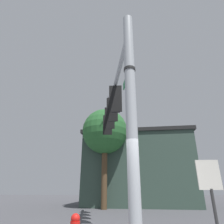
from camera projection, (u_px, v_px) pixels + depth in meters
name	position (u px, v px, depth m)	size (l,w,h in m)	color
signal_pole	(131.00, 113.00, 4.92)	(0.29, 0.29, 6.37)	#ADB2B7
mast_arm	(113.00, 93.00, 9.42)	(0.16, 0.16, 7.73)	#ADB2B7
traffic_light_nearest_pole	(116.00, 100.00, 8.35)	(0.54, 0.49, 1.31)	black
traffic_light_mid_inner	(112.00, 111.00, 9.49)	(0.54, 0.49, 1.31)	black
traffic_light_mid_outer	(110.00, 119.00, 10.63)	(0.54, 0.49, 1.31)	black
traffic_light_arm_end	(108.00, 126.00, 11.77)	(0.54, 0.49, 1.31)	black
street_name_sign	(128.00, 74.00, 5.61)	(0.34, 1.15, 0.22)	#147238
bird_flying	(109.00, 97.00, 13.90)	(0.25, 0.26, 0.08)	gray
storefront_building	(138.00, 169.00, 18.13)	(10.01, 8.58, 6.05)	#33473D
tree_by_storefront	(105.00, 132.00, 15.61)	(3.59, 3.59, 7.47)	#4C3823
historical_marker	(211.00, 189.00, 5.03)	(0.60, 0.08, 2.13)	#333333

